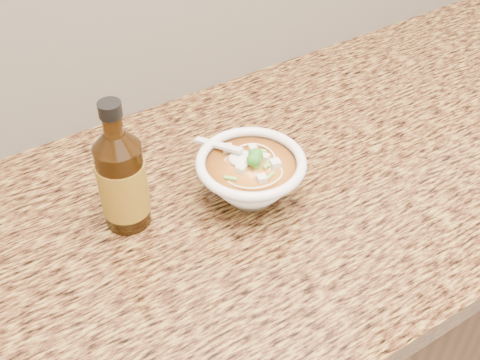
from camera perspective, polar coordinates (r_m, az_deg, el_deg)
cabinet at (r=1.35m, az=3.15°, el=-15.00°), size 4.00×0.65×0.86m
counter_slab at (r=1.01m, az=4.08°, el=-0.79°), size 4.00×0.68×0.04m
soup_bowl at (r=0.94m, az=1.04°, el=0.27°), size 0.17×0.19×0.10m
hot_sauce_bottle at (r=0.89m, az=-11.10°, el=-0.01°), size 0.08×0.08×0.22m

